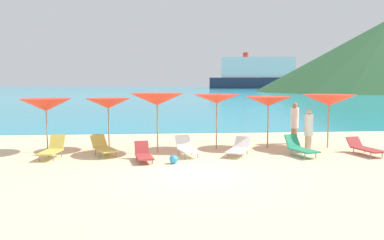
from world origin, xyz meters
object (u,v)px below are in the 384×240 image
(lounge_chair_1, at_px, (365,148))
(umbrella_1, at_px, (108,103))
(lounge_chair_0, at_px, (144,154))
(cruise_ship, at_px, (257,75))
(umbrella_0, at_px, (46,105))
(lounge_chair_6, at_px, (187,147))
(umbrella_2, at_px, (157,99))
(lounge_chair_2, at_px, (103,147))
(beachgoer_1, at_px, (309,129))
(lounge_chair_5, at_px, (53,149))
(umbrella_3, at_px, (217,99))
(umbrella_5, at_px, (329,100))
(lounge_chair_4, at_px, (300,147))
(beachgoer_0, at_px, (294,122))
(umbrella_4, at_px, (268,101))
(lounge_chair_3, at_px, (239,148))
(beach_ball, at_px, (174,159))

(lounge_chair_1, bearing_deg, umbrella_1, 157.76)
(lounge_chair_0, relative_size, cruise_ship, 0.02)
(lounge_chair_0, bearing_deg, umbrella_0, 141.44)
(cruise_ship, bearing_deg, lounge_chair_6, -97.81)
(umbrella_1, distance_m, umbrella_2, 2.22)
(umbrella_0, relative_size, lounge_chair_2, 1.25)
(beachgoer_1, bearing_deg, lounge_chair_1, -49.84)
(umbrella_1, xyz_separation_m, cruise_ship, (62.66, 213.37, 6.89))
(lounge_chair_5, relative_size, lounge_chair_6, 1.03)
(lounge_chair_0, bearing_deg, umbrella_3, 25.42)
(umbrella_3, xyz_separation_m, cruise_ship, (58.23, 213.66, 6.71))
(umbrella_2, xyz_separation_m, umbrella_5, (7.16, 0.55, -0.08))
(lounge_chair_4, bearing_deg, beachgoer_0, 55.10)
(lounge_chair_2, height_order, lounge_chair_6, lounge_chair_6)
(beachgoer_1, bearing_deg, lounge_chair_5, 153.93)
(umbrella_4, xyz_separation_m, umbrella_5, (2.52, -0.26, 0.05))
(umbrella_3, bearing_deg, lounge_chair_0, -143.59)
(umbrella_1, xyz_separation_m, lounge_chair_0, (1.54, -2.43, -1.65))
(lounge_chair_1, bearing_deg, beachgoer_1, 147.53)
(umbrella_5, height_order, lounge_chair_4, umbrella_5)
(lounge_chair_5, bearing_deg, umbrella_3, 16.74)
(umbrella_0, height_order, lounge_chair_0, umbrella_0)
(umbrella_1, bearing_deg, umbrella_4, -0.96)
(lounge_chair_2, bearing_deg, lounge_chair_1, -31.88)
(umbrella_4, bearing_deg, lounge_chair_5, -169.92)
(umbrella_5, bearing_deg, cruise_ship, 75.95)
(umbrella_5, bearing_deg, lounge_chair_5, -173.56)
(lounge_chair_3, distance_m, beachgoer_1, 2.99)
(umbrella_3, bearing_deg, umbrella_0, -179.18)
(umbrella_0, xyz_separation_m, beachgoer_1, (10.33, -0.79, -0.97))
(umbrella_5, bearing_deg, umbrella_4, 174.05)
(lounge_chair_4, bearing_deg, umbrella_3, 131.38)
(lounge_chair_2, distance_m, beachgoer_0, 8.44)
(umbrella_0, relative_size, lounge_chair_6, 1.56)
(umbrella_4, height_order, lounge_chair_5, umbrella_4)
(umbrella_5, bearing_deg, lounge_chair_3, -162.83)
(lounge_chair_1, distance_m, beach_ball, 7.38)
(lounge_chair_0, height_order, lounge_chair_1, lounge_chair_0)
(lounge_chair_5, bearing_deg, lounge_chair_2, 16.13)
(umbrella_5, xyz_separation_m, lounge_chair_1, (0.73, -1.56, -1.74))
(umbrella_0, bearing_deg, lounge_chair_6, -13.01)
(umbrella_5, distance_m, lounge_chair_5, 11.15)
(umbrella_2, xyz_separation_m, lounge_chair_6, (1.10, -0.74, -1.77))
(lounge_chair_2, relative_size, lounge_chair_6, 1.25)
(beachgoer_0, relative_size, beach_ball, 6.21)
(umbrella_5, height_order, cruise_ship, cruise_ship)
(lounge_chair_5, distance_m, beach_ball, 4.57)
(umbrella_1, height_order, umbrella_3, umbrella_3)
(lounge_chair_5, distance_m, lounge_chair_6, 4.90)
(beachgoer_0, bearing_deg, lounge_chair_0, 16.69)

